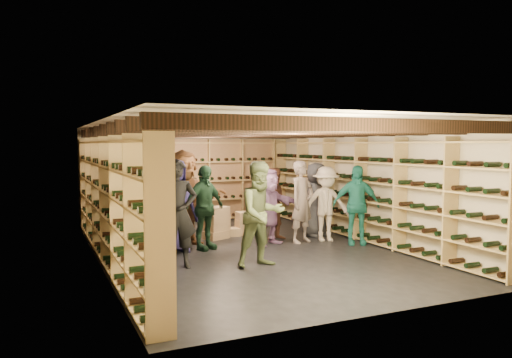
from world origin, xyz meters
The scene contains 23 objects.
ground centered at (0.00, 0.00, 0.00)m, with size 8.00×8.00×0.00m, color black.
walls centered at (0.00, 0.00, 1.20)m, with size 5.52×8.02×2.40m.
ceiling centered at (0.00, 0.00, 2.40)m, with size 5.50×8.00×0.01m, color beige.
ceiling_joists centered at (0.00, 0.00, 2.26)m, with size 5.40×7.12×0.18m.
wine_rack_left centered at (-2.57, 0.00, 1.08)m, with size 0.32×7.50×2.15m.
wine_rack_right centered at (2.57, 0.00, 1.08)m, with size 0.32×7.50×2.15m.
wine_rack_back centered at (0.00, 3.83, 1.07)m, with size 4.70×0.30×2.15m.
crate_stack_left centered at (-0.19, 1.30, 0.34)m, with size 0.59×0.51×0.68m.
crate_stack_right centered at (0.62, 1.48, 0.26)m, with size 0.50×0.33×0.51m.
crate_loose centered at (0.15, 1.50, 0.09)m, with size 0.50×0.33×0.17m, color #A48A56.
person_0 centered at (-2.15, -0.88, 0.91)m, with size 0.89×0.58×1.82m, color black.
person_1 centered at (-1.60, -0.81, 0.89)m, with size 0.65×0.43×1.78m, color black.
person_2 centered at (-0.32, -1.29, 0.87)m, with size 0.85×0.66×1.74m, color #4B5833.
person_3 centered at (1.83, 0.16, 0.78)m, with size 1.00×0.58×1.55m, color #C3B09B.
person_4 centered at (2.18, -0.41, 0.80)m, with size 0.94×0.39×1.60m, color #228472.
person_5 centered at (-1.01, 0.85, 0.96)m, with size 1.77×0.57×1.91m, color brown.
person_6 centered at (-1.34, 0.38, 0.88)m, with size 0.86×0.56×1.76m, color #221D4E.
person_7 centered at (1.28, 0.20, 0.84)m, with size 0.61×0.40×1.68m, color slate.
person_8 centered at (0.93, 0.69, 0.76)m, with size 0.74×0.58×1.52m, color #442618.
person_9 centered at (-1.54, 1.30, 0.74)m, with size 0.96×0.55×1.49m, color #B9B0A9.
person_10 centered at (-0.77, 0.35, 0.81)m, with size 0.95×0.40×1.62m, color #1F462C.
person_11 centered at (0.56, 0.28, 0.77)m, with size 1.43×0.46×1.55m, color #8A6093.
person_12 centered at (1.91, 0.70, 0.81)m, with size 0.79×0.51×1.62m, color #303035.
Camera 1 is at (-3.71, -8.69, 2.02)m, focal length 35.00 mm.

